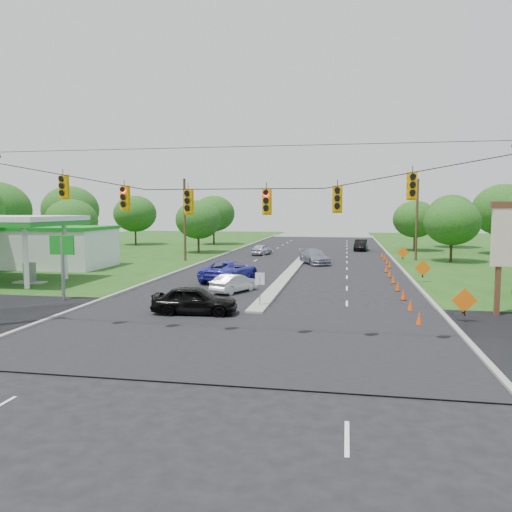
% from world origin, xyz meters
% --- Properties ---
extents(ground, '(160.00, 160.00, 0.00)m').
position_xyz_m(ground, '(0.00, 0.00, 0.00)').
color(ground, black).
rests_on(ground, ground).
extents(cross_street, '(160.00, 14.00, 0.02)m').
position_xyz_m(cross_street, '(0.00, 0.00, 0.00)').
color(cross_street, black).
rests_on(cross_street, ground).
extents(curb_left, '(0.25, 110.00, 0.16)m').
position_xyz_m(curb_left, '(-10.10, 30.00, 0.00)').
color(curb_left, gray).
rests_on(curb_left, ground).
extents(curb_right, '(0.25, 110.00, 0.16)m').
position_xyz_m(curb_right, '(10.10, 30.00, 0.00)').
color(curb_right, gray).
rests_on(curb_right, ground).
extents(median, '(1.00, 34.00, 0.18)m').
position_xyz_m(median, '(0.00, 21.00, 0.00)').
color(median, gray).
rests_on(median, ground).
extents(median_sign, '(0.55, 0.06, 2.05)m').
position_xyz_m(median_sign, '(0.00, 6.00, 1.46)').
color(median_sign, gray).
rests_on(median_sign, ground).
extents(signal_span, '(25.60, 0.32, 9.00)m').
position_xyz_m(signal_span, '(-0.05, -1.00, 4.97)').
color(signal_span, '#422D1C').
rests_on(signal_span, ground).
extents(utility_pole_far_left, '(0.28, 0.28, 9.00)m').
position_xyz_m(utility_pole_far_left, '(-12.50, 30.00, 4.50)').
color(utility_pole_far_left, '#422D1C').
rests_on(utility_pole_far_left, ground).
extents(utility_pole_far_right, '(0.28, 0.28, 9.00)m').
position_xyz_m(utility_pole_far_right, '(12.50, 35.00, 4.50)').
color(utility_pole_far_right, '#422D1C').
rests_on(utility_pole_far_right, ground).
extents(gas_station, '(18.40, 19.70, 5.20)m').
position_xyz_m(gas_station, '(-23.64, 20.24, 2.58)').
color(gas_station, white).
rests_on(gas_station, ground).
extents(cone_0, '(0.32, 0.32, 0.70)m').
position_xyz_m(cone_0, '(8.51, 3.00, 0.35)').
color(cone_0, '#FF4505').
rests_on(cone_0, ground).
extents(cone_1, '(0.32, 0.32, 0.70)m').
position_xyz_m(cone_1, '(8.51, 6.50, 0.35)').
color(cone_1, '#FF4505').
rests_on(cone_1, ground).
extents(cone_2, '(0.32, 0.32, 0.70)m').
position_xyz_m(cone_2, '(8.51, 10.00, 0.35)').
color(cone_2, '#FF4505').
rests_on(cone_2, ground).
extents(cone_3, '(0.32, 0.32, 0.70)m').
position_xyz_m(cone_3, '(8.51, 13.50, 0.35)').
color(cone_3, '#FF4505').
rests_on(cone_3, ground).
extents(cone_4, '(0.32, 0.32, 0.70)m').
position_xyz_m(cone_4, '(8.51, 17.00, 0.35)').
color(cone_4, '#FF4505').
rests_on(cone_4, ground).
extents(cone_5, '(0.32, 0.32, 0.70)m').
position_xyz_m(cone_5, '(8.51, 20.50, 0.35)').
color(cone_5, '#FF4505').
rests_on(cone_5, ground).
extents(cone_6, '(0.32, 0.32, 0.70)m').
position_xyz_m(cone_6, '(8.51, 24.00, 0.35)').
color(cone_6, '#FF4505').
rests_on(cone_6, ground).
extents(cone_7, '(0.32, 0.32, 0.70)m').
position_xyz_m(cone_7, '(9.11, 27.50, 0.35)').
color(cone_7, '#FF4505').
rests_on(cone_7, ground).
extents(cone_8, '(0.32, 0.32, 0.70)m').
position_xyz_m(cone_8, '(9.11, 31.00, 0.35)').
color(cone_8, '#FF4505').
rests_on(cone_8, ground).
extents(cone_9, '(0.32, 0.32, 0.70)m').
position_xyz_m(cone_9, '(9.11, 34.50, 0.35)').
color(cone_9, '#FF4505').
rests_on(cone_9, ground).
extents(cone_10, '(0.32, 0.32, 0.70)m').
position_xyz_m(cone_10, '(9.11, 38.00, 0.35)').
color(cone_10, '#FF4505').
rests_on(cone_10, ground).
extents(work_sign_0, '(1.27, 0.58, 1.37)m').
position_xyz_m(work_sign_0, '(10.80, 4.00, 1.09)').
color(work_sign_0, black).
rests_on(work_sign_0, ground).
extents(work_sign_1, '(1.27, 0.58, 1.37)m').
position_xyz_m(work_sign_1, '(10.80, 18.00, 1.09)').
color(work_sign_1, black).
rests_on(work_sign_1, ground).
extents(work_sign_2, '(1.27, 0.58, 1.37)m').
position_xyz_m(work_sign_2, '(10.80, 32.00, 1.09)').
color(work_sign_2, black).
rests_on(work_sign_2, ground).
extents(tree_2, '(5.88, 5.88, 6.86)m').
position_xyz_m(tree_2, '(-26.00, 30.00, 4.34)').
color(tree_2, black).
rests_on(tree_2, ground).
extents(tree_3, '(7.56, 7.56, 8.82)m').
position_xyz_m(tree_3, '(-32.00, 40.00, 5.58)').
color(tree_3, black).
rests_on(tree_3, ground).
extents(tree_4, '(6.72, 6.72, 7.84)m').
position_xyz_m(tree_4, '(-28.00, 52.00, 4.96)').
color(tree_4, black).
rests_on(tree_4, ground).
extents(tree_5, '(5.88, 5.88, 6.86)m').
position_xyz_m(tree_5, '(-14.00, 40.00, 4.34)').
color(tree_5, black).
rests_on(tree_5, ground).
extents(tree_6, '(6.72, 6.72, 7.84)m').
position_xyz_m(tree_6, '(-16.00, 55.00, 4.96)').
color(tree_6, black).
rests_on(tree_6, ground).
extents(tree_9, '(5.88, 5.88, 6.86)m').
position_xyz_m(tree_9, '(16.00, 34.00, 4.34)').
color(tree_9, black).
rests_on(tree_9, ground).
extents(tree_10, '(7.56, 7.56, 8.82)m').
position_xyz_m(tree_10, '(24.00, 44.00, 5.58)').
color(tree_10, black).
rests_on(tree_10, ground).
extents(tree_11, '(6.72, 6.72, 7.84)m').
position_xyz_m(tree_11, '(20.00, 55.00, 4.96)').
color(tree_11, black).
rests_on(tree_11, ground).
extents(tree_12, '(5.88, 5.88, 6.86)m').
position_xyz_m(tree_12, '(14.00, 48.00, 4.34)').
color(tree_12, black).
rests_on(tree_12, ground).
extents(black_sedan, '(4.76, 2.20, 1.58)m').
position_xyz_m(black_sedan, '(-3.15, 3.48, 0.79)').
color(black_sedan, black).
rests_on(black_sedan, ground).
extents(white_sedan, '(2.82, 4.08, 1.27)m').
position_xyz_m(white_sedan, '(-2.67, 10.98, 0.64)').
color(white_sedan, silver).
rests_on(white_sedan, ground).
extents(blue_pickup, '(4.15, 6.51, 1.67)m').
position_xyz_m(blue_pickup, '(-4.19, 16.02, 0.84)').
color(blue_pickup, '#2E2CAB').
rests_on(blue_pickup, ground).
extents(silver_car_far, '(4.00, 5.66, 1.52)m').
position_xyz_m(silver_car_far, '(1.68, 29.74, 0.76)').
color(silver_car_far, slate).
rests_on(silver_car_far, ground).
extents(silver_car_oncoming, '(2.41, 4.22, 1.35)m').
position_xyz_m(silver_car_oncoming, '(-5.50, 38.87, 0.68)').
color(silver_car_oncoming, '#B6B3C1').
rests_on(silver_car_oncoming, ground).
extents(dark_car_receding, '(2.10, 4.83, 1.54)m').
position_xyz_m(dark_car_receding, '(6.90, 47.49, 0.77)').
color(dark_car_receding, black).
rests_on(dark_car_receding, ground).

